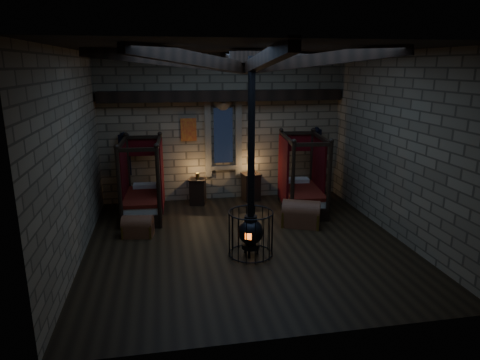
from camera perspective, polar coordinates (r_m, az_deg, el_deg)
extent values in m
cube|color=black|center=(9.73, 0.80, -8.43)|extent=(7.00, 7.00, 0.01)
cube|color=#847054|center=(12.50, -2.29, 6.86)|extent=(7.00, 0.02, 4.20)
cube|color=#847054|center=(5.81, 7.56, -2.89)|extent=(7.00, 0.02, 4.20)
cube|color=#847054|center=(9.11, -21.33, 2.75)|extent=(0.02, 7.00, 4.20)
cube|color=#847054|center=(10.36, 20.27, 4.23)|extent=(0.02, 7.00, 4.20)
cube|color=black|center=(8.93, 0.90, 17.11)|extent=(7.00, 7.00, 0.01)
cube|color=black|center=(12.23, -2.21, 11.16)|extent=(6.86, 0.35, 0.30)
cylinder|color=black|center=(8.93, 0.90, 16.15)|extent=(0.70, 0.70, 0.25)
cube|color=black|center=(12.49, -2.24, 5.92)|extent=(0.55, 0.04, 1.60)
cube|color=maroon|center=(12.37, -6.88, 6.68)|extent=(0.45, 0.03, 0.65)
cube|color=black|center=(12.38, -15.10, 3.22)|extent=(0.30, 0.10, 1.15)
cube|color=black|center=(13.14, 10.05, 4.17)|extent=(0.30, 0.10, 1.15)
cube|color=black|center=(11.63, -12.66, -3.95)|extent=(1.07, 1.95, 0.33)
cube|color=beige|center=(11.55, -12.73, -2.75)|extent=(0.96, 1.80, 0.20)
cube|color=maroon|center=(11.51, -12.76, -2.14)|extent=(1.01, 1.84, 0.09)
cube|color=beige|center=(12.15, -12.53, -0.77)|extent=(0.65, 0.35, 0.13)
cube|color=#510609|center=(12.16, -12.72, 4.33)|extent=(1.01, 0.09, 0.50)
cylinder|color=black|center=(10.56, -15.77, -1.30)|extent=(0.10, 0.10, 2.02)
cylinder|color=black|center=(12.32, -14.67, 1.08)|extent=(0.10, 0.10, 2.02)
cylinder|color=black|center=(10.47, -10.81, -1.13)|extent=(0.10, 0.10, 2.02)
cylinder|color=black|center=(12.24, -10.42, 1.24)|extent=(0.10, 0.10, 2.02)
cube|color=#510609|center=(11.69, -15.17, 0.54)|extent=(0.12, 1.38, 1.79)
cube|color=#510609|center=(11.61, -10.41, 0.71)|extent=(0.12, 1.38, 1.79)
cube|color=black|center=(11.97, 8.23, -3.17)|extent=(1.21, 2.03, 0.34)
cube|color=beige|center=(11.89, 8.28, -1.98)|extent=(1.08, 1.87, 0.20)
cube|color=maroon|center=(11.85, 8.30, -1.38)|extent=(1.14, 1.92, 0.09)
cube|color=beige|center=(12.49, 7.63, -0.05)|extent=(0.68, 0.39, 0.13)
cube|color=#510609|center=(12.50, 7.57, 4.99)|extent=(1.02, 0.16, 0.51)
cylinder|color=black|center=(10.75, 7.03, -0.45)|extent=(0.10, 0.10, 2.05)
cylinder|color=black|center=(12.53, 5.40, 1.82)|extent=(0.10, 0.10, 2.05)
cylinder|color=black|center=(10.97, 11.81, -0.35)|extent=(0.10, 0.10, 2.05)
cylinder|color=black|center=(12.72, 9.54, 1.87)|extent=(0.10, 0.10, 2.05)
cube|color=#510609|center=(11.89, 5.79, 1.31)|extent=(0.20, 1.39, 1.82)
cube|color=#510609|center=(12.10, 10.40, 1.38)|extent=(0.20, 1.39, 1.82)
cube|color=brown|center=(10.35, -13.43, -6.52)|extent=(0.76, 0.53, 0.29)
cylinder|color=brown|center=(10.30, -13.48, -5.77)|extent=(0.76, 0.53, 0.43)
cube|color=olive|center=(10.43, -15.19, -6.48)|extent=(0.11, 0.44, 0.31)
cube|color=olive|center=(10.29, -11.66, -6.55)|extent=(0.11, 0.44, 0.31)
cube|color=brown|center=(10.79, 8.13, -5.09)|extent=(1.07, 0.87, 0.38)
cylinder|color=brown|center=(10.73, 8.16, -4.13)|extent=(1.07, 0.87, 0.56)
cube|color=olive|center=(10.83, 5.87, -4.94)|extent=(0.28, 0.56, 0.40)
cube|color=olive|center=(10.77, 10.40, -5.22)|extent=(0.28, 0.56, 0.40)
cube|color=black|center=(12.34, -5.65, -1.60)|extent=(0.51, 0.50, 0.72)
cube|color=black|center=(12.23, -5.69, 0.09)|extent=(0.56, 0.55, 0.04)
cylinder|color=olive|center=(12.21, -5.71, 0.55)|extent=(0.10, 0.10, 0.16)
cube|color=black|center=(12.64, 1.48, -1.00)|extent=(0.52, 0.50, 0.77)
cube|color=black|center=(12.53, 1.49, 0.78)|extent=(0.57, 0.55, 0.04)
cube|color=brown|center=(12.52, 1.49, 1.07)|extent=(0.22, 0.17, 0.05)
cylinder|color=black|center=(9.09, 1.42, -8.75)|extent=(0.38, 0.38, 0.10)
sphere|color=black|center=(8.97, 1.44, -6.92)|extent=(0.53, 0.53, 0.53)
cylinder|color=black|center=(8.87, 1.45, -5.21)|extent=(0.27, 0.27, 0.13)
cube|color=#FF5914|center=(8.74, 1.11, -7.54)|extent=(0.13, 0.07, 0.13)
cylinder|color=black|center=(8.44, 1.52, 5.32)|extent=(0.14, 0.14, 3.19)
torus|color=black|center=(9.16, 1.42, -9.73)|extent=(0.94, 0.94, 0.03)
torus|color=black|center=(8.82, 1.45, -4.34)|extent=(0.94, 0.94, 0.03)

